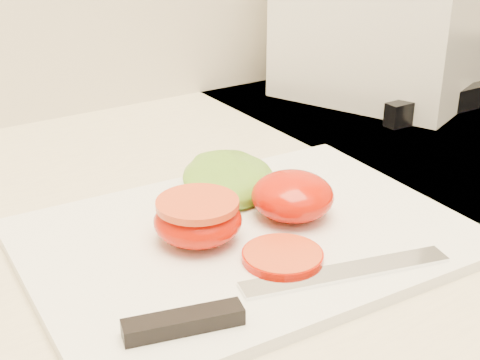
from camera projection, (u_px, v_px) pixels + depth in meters
cutting_board at (246, 238)px, 0.57m from camera, size 0.38×0.28×0.01m
tomato_half_dome at (293, 196)px, 0.58m from camera, size 0.07×0.07×0.04m
tomato_half_cut at (198, 218)px, 0.54m from camera, size 0.07×0.07×0.04m
tomato_slice_0 at (283, 256)px, 0.52m from camera, size 0.06×0.06×0.01m
lettuce_leaf_0 at (230, 177)px, 0.64m from camera, size 0.15×0.15×0.03m
knife at (253, 301)px, 0.47m from camera, size 0.26×0.06×0.01m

